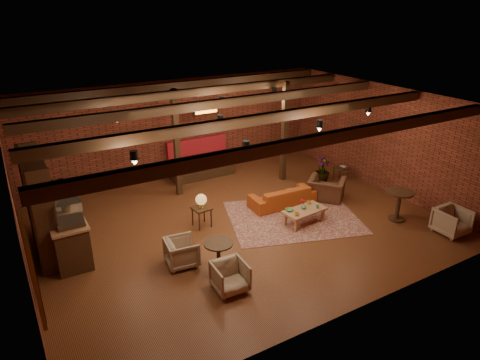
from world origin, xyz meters
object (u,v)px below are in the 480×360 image
side_table_book (341,168)px  armchair_far (452,220)px  round_table_right (399,201)px  round_table_left (219,251)px  armchair_a (182,251)px  coffee_table (304,211)px  plant_tall (324,145)px  side_table_lamp (201,202)px  armchair_b (230,275)px  sofa (282,196)px  armchair_right (327,186)px

side_table_book → armchair_far: (0.00, -4.02, -0.05)m
side_table_book → round_table_right: round_table_right is taller
round_table_left → armchair_a: bearing=137.7°
side_table_book → armchair_a: bearing=-163.3°
coffee_table → plant_tall: 3.09m
side_table_lamp → side_table_book: 5.31m
round_table_left → armchair_a: 0.85m
round_table_left → plant_tall: size_ratio=0.26×
coffee_table → armchair_b: bearing=-153.7°
armchair_far → plant_tall: size_ratio=0.30×
side_table_lamp → sofa: bearing=-0.4°
coffee_table → round_table_right: size_ratio=1.46×
side_table_lamp → side_table_book: size_ratio=1.92×
side_table_lamp → round_table_right: (4.68, -2.28, -0.14)m
side_table_lamp → armchair_b: size_ratio=1.35×
side_table_book → side_table_lamp: bearing=-174.0°
armchair_b → side_table_book: bearing=31.6°
round_table_right → armchair_far: round_table_right is taller
side_table_lamp → plant_tall: size_ratio=0.36×
side_table_lamp → armchair_b: (-0.65, -2.70, -0.36)m
armchair_b → plant_tall: size_ratio=0.27×
armchair_b → round_table_right: 5.35m
round_table_left → side_table_book: (5.78, 2.49, -0.03)m
armchair_far → plant_tall: plant_tall is taller
armchair_right → round_table_right: 2.10m
coffee_table → side_table_book: coffee_table is taller
armchair_right → armchair_a: bearing=62.0°
armchair_right → plant_tall: (0.75, 1.09, 0.82)m
sofa → armchair_b: 4.16m
armchair_right → plant_tall: 1.56m
coffee_table → armchair_b: size_ratio=1.79×
armchair_a → round_table_right: bearing=-92.3°
armchair_b → plant_tall: (5.28, 3.44, 0.92)m
round_table_left → armchair_a: size_ratio=0.96×
plant_tall → side_table_lamp: bearing=-170.9°
side_table_book → plant_tall: bearing=163.1°
side_table_book → armchair_far: armchair_far is taller
armchair_b → side_table_book: size_ratio=1.42×
armchair_b → side_table_lamp: bearing=79.4°
coffee_table → round_table_right: (2.28, -1.10, 0.20)m
coffee_table → armchair_far: 3.67m
side_table_lamp → armchair_a: size_ratio=1.32×
armchair_a → sofa: bearing=-63.2°
armchair_b → coffee_table: bearing=29.2°
sofa → armchair_far: size_ratio=2.57×
armchair_a → armchair_far: size_ratio=0.92×
side_table_lamp → armchair_b: side_table_lamp is taller
side_table_lamp → round_table_left: bearing=-104.7°
coffee_table → plant_tall: bearing=40.8°
armchair_a → armchair_right: bearing=-71.9°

